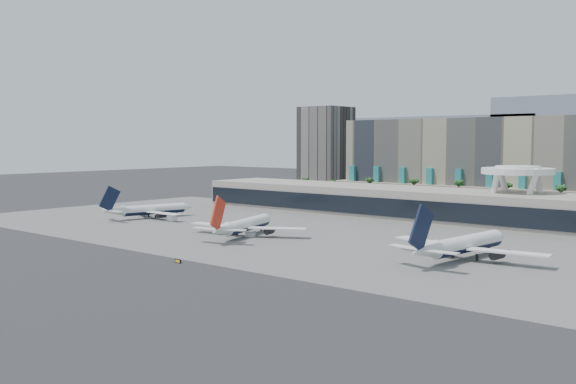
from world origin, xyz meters
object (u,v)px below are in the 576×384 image
Objects in this scene: airliner_right at (463,244)px; service_vehicle_b at (251,235)px; airliner_left at (150,210)px; airliner_centre at (245,225)px; taxiway_sign at (178,261)px; service_vehicle_a at (172,218)px.

service_vehicle_b is (-69.95, -6.77, -3.23)m from airliner_right.
airliner_centre is at bearing 2.55° from airliner_left.
service_vehicle_b is at bearing -168.46° from airliner_right.
airliner_left is 0.96× the size of airliner_centre.
airliner_centre is 48.21m from taxiway_sign.
taxiway_sign is at bearing -30.52° from service_vehicle_a.
taxiway_sign is at bearing -21.33° from airliner_left.
airliner_centre is 13.38× the size of service_vehicle_b.
airliner_right reaches higher than service_vehicle_a.
airliner_right reaches higher than airliner_left.
service_vehicle_a is (13.97, -0.52, -2.46)m from airliner_left.
service_vehicle_a is 1.37× the size of service_vehicle_b.
service_vehicle_a is 87.78m from taxiway_sign.
taxiway_sign is (82.36, -55.54, -3.01)m from airliner_left.
airliner_centre is 72.79m from airliner_right.
airliner_right is 122.03m from service_vehicle_a.
airliner_left is 9.31× the size of service_vehicle_a.
taxiway_sign is (18.92, -44.23, -3.23)m from airliner_centre.
airliner_centre is 18.56× the size of taxiway_sign.
airliner_centre is at bearing 115.13° from taxiway_sign.
service_vehicle_a is (-49.48, 10.79, -2.69)m from airliner_centre.
taxiway_sign is (-53.54, -51.15, -3.53)m from airliner_right.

